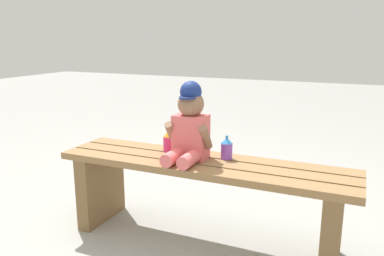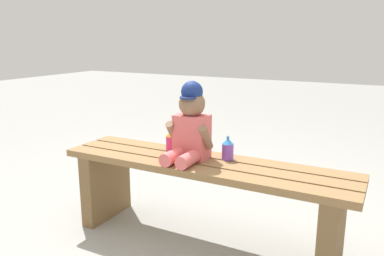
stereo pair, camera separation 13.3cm
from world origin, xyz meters
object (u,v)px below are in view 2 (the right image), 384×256
child_figure (190,126)px  sippy_cup_right (228,149)px  sippy_cup_left (171,140)px  park_bench (203,188)px

child_figure → sippy_cup_right: size_ratio=3.26×
child_figure → sippy_cup_left: 0.22m
sippy_cup_left → sippy_cup_right: bearing=0.0°
child_figure → sippy_cup_left: bearing=153.2°
sippy_cup_left → sippy_cup_right: 0.34m
child_figure → sippy_cup_right: 0.23m
sippy_cup_right → park_bench: bearing=-139.8°
park_bench → sippy_cup_right: 0.24m
sippy_cup_left → child_figure: bearing=-26.8°
park_bench → sippy_cup_right: bearing=40.2°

